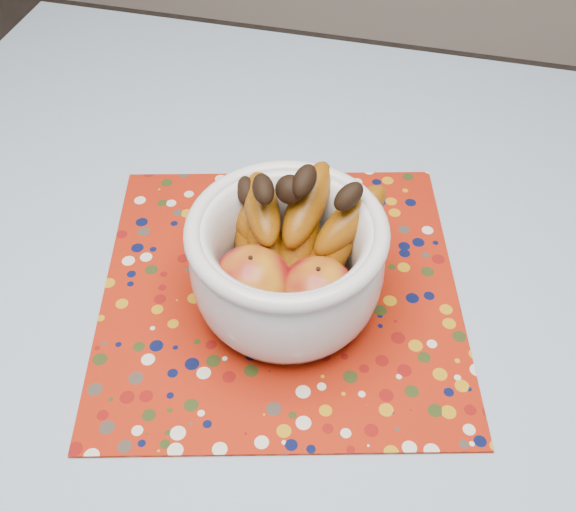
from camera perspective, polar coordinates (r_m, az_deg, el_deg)
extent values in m
cube|color=brown|center=(0.82, -0.71, -7.74)|extent=(1.20, 1.20, 0.04)
cylinder|color=brown|center=(1.58, -14.51, 4.17)|extent=(0.06, 0.06, 0.71)
cube|color=slate|center=(0.80, -0.72, -6.73)|extent=(1.32, 1.32, 0.01)
cube|color=#951908|center=(0.83, -0.65, -2.88)|extent=(0.53, 0.53, 0.00)
cylinder|color=silver|center=(0.81, -0.09, -3.69)|extent=(0.11, 0.11, 0.01)
cylinder|color=silver|center=(0.80, -0.09, -3.19)|extent=(0.16, 0.16, 0.01)
torus|color=silver|center=(0.72, -0.10, 2.22)|extent=(0.22, 0.22, 0.02)
ellipsoid|color=maroon|center=(0.75, -3.07, -2.24)|extent=(0.09, 0.09, 0.08)
ellipsoid|color=maroon|center=(0.75, 2.48, -3.07)|extent=(0.08, 0.08, 0.08)
sphere|color=black|center=(0.74, 0.17, 5.66)|extent=(0.03, 0.03, 0.03)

